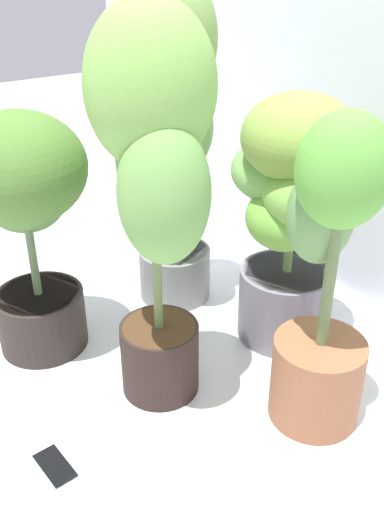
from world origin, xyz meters
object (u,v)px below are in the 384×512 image
(potted_plant_back_center, at_px, (291,204))
(potted_plant_back_right, at_px, (326,280))
(potted_plant_back_left, at_px, (173,119))
(potted_plant_center, at_px, (155,174))
(cell_phone, at_px, (55,467))
(potted_plant_front_left, at_px, (26,208))

(potted_plant_back_center, height_order, potted_plant_back_right, potted_plant_back_right)
(potted_plant_back_left, bearing_deg, potted_plant_back_center, 21.49)
(potted_plant_back_left, height_order, potted_plant_center, potted_plant_back_left)
(potted_plant_back_right, height_order, cell_phone, potted_plant_back_right)
(potted_plant_back_left, xyz_separation_m, cell_phone, (0.44, -0.63, -0.59))
(potted_plant_back_center, relative_size, cell_phone, 4.87)
(potted_plant_center, bearing_deg, cell_phone, -76.59)
(potted_plant_back_center, xyz_separation_m, potted_plant_back_left, (-0.36, -0.14, 0.17))
(potted_plant_back_left, relative_size, potted_plant_back_right, 1.30)
(potted_plant_back_center, xyz_separation_m, potted_plant_back_right, (0.29, -0.17, -0.04))
(potted_plant_front_left, xyz_separation_m, cell_phone, (0.46, -0.17, -0.43))
(potted_plant_front_left, xyz_separation_m, potted_plant_center, (0.38, 0.17, 0.17))
(potted_plant_back_center, bearing_deg, potted_plant_center, -89.43)
(potted_plant_back_left, distance_m, potted_plant_center, 0.46)
(potted_plant_front_left, height_order, potted_plant_back_right, potted_plant_back_right)
(potted_plant_front_left, bearing_deg, cell_phone, -20.44)
(potted_plant_front_left, bearing_deg, potted_plant_back_left, 88.17)
(potted_plant_back_left, xyz_separation_m, potted_plant_center, (0.36, -0.29, 0.00))
(potted_plant_back_center, distance_m, potted_plant_front_left, 0.71)
(potted_plant_back_center, height_order, potted_plant_front_left, potted_plant_back_center)
(potted_plant_center, bearing_deg, potted_plant_back_left, 141.37)
(potted_plant_back_center, distance_m, cell_phone, 0.88)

